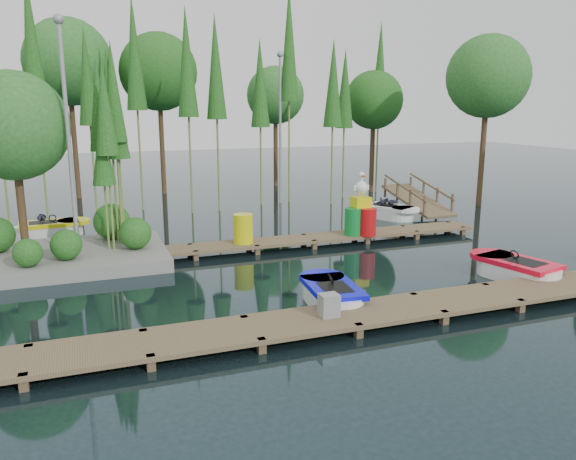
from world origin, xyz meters
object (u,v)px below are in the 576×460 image
object	(u,v)px
island	(42,160)
utility_cabinet	(329,305)
boat_red	(516,270)
boat_yellow_far	(51,229)
boat_blue	(331,295)
drum_cluster	(362,216)
yellow_barrel	(243,229)

from	to	relation	value
island	utility_cabinet	bearing A→B (deg)	-52.89
boat_red	boat_yellow_far	xyz separation A→B (m)	(-12.47, 10.19, 0.02)
island	boat_blue	size ratio (longest dim) A/B	2.57
boat_blue	drum_cluster	xyz separation A→B (m)	(3.69, 5.48, 0.70)
boat_red	drum_cluster	world-z (taller)	drum_cluster
drum_cluster	yellow_barrel	bearing A→B (deg)	177.89
boat_red	yellow_barrel	size ratio (longest dim) A/B	2.98
yellow_barrel	boat_blue	bearing A→B (deg)	-83.68
drum_cluster	utility_cabinet	bearing A→B (deg)	-122.64
island	utility_cabinet	size ratio (longest dim) A/B	13.46
boat_blue	utility_cabinet	size ratio (longest dim) A/B	5.24
boat_blue	yellow_barrel	world-z (taller)	yellow_barrel
yellow_barrel	island	bearing A→B (deg)	172.44
boat_blue	yellow_barrel	size ratio (longest dim) A/B	2.70
boat_blue	drum_cluster	world-z (taller)	drum_cluster
boat_yellow_far	utility_cabinet	xyz separation A→B (m)	(6.05, -11.64, 0.27)
boat_red	island	bearing A→B (deg)	139.14
island	boat_red	bearing A→B (deg)	-27.26
boat_yellow_far	yellow_barrel	size ratio (longest dim) A/B	2.81
boat_yellow_far	yellow_barrel	world-z (taller)	yellow_barrel
utility_cabinet	boat_yellow_far	bearing A→B (deg)	117.47
utility_cabinet	drum_cluster	size ratio (longest dim) A/B	0.23
boat_blue	boat_yellow_far	world-z (taller)	boat_yellow_far
island	boat_yellow_far	distance (m)	4.82
drum_cluster	boat_blue	bearing A→B (deg)	-123.96
boat_yellow_far	utility_cabinet	distance (m)	13.12
island	yellow_barrel	size ratio (longest dim) A/B	6.92
island	boat_yellow_far	size ratio (longest dim) A/B	2.47
boat_blue	utility_cabinet	distance (m)	1.55
drum_cluster	boat_yellow_far	bearing A→B (deg)	155.31
island	yellow_barrel	xyz separation A→B (m)	(5.96, -0.79, -2.40)
island	drum_cluster	bearing A→B (deg)	-5.28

